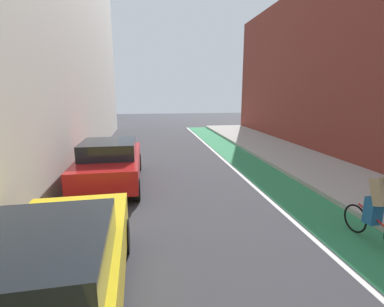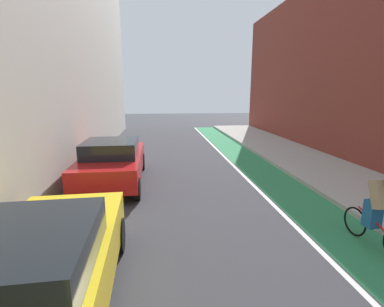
% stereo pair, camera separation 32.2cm
% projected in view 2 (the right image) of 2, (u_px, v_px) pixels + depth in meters
% --- Properties ---
extents(ground_plane, '(71.35, 71.35, 0.00)m').
position_uv_depth(ground_plane, '(204.00, 215.00, 7.14)').
color(ground_plane, '#38383D').
extents(bike_lane_paint, '(1.60, 32.43, 0.00)m').
position_uv_depth(bike_lane_paint, '(281.00, 186.00, 9.41)').
color(bike_lane_paint, '#2D8451').
rests_on(bike_lane_paint, ground).
extents(lane_divider_stripe, '(0.12, 32.43, 0.00)m').
position_uv_depth(lane_divider_stripe, '(255.00, 187.00, 9.31)').
color(lane_divider_stripe, white).
rests_on(lane_divider_stripe, ground).
extents(sidewalk_right, '(3.33, 32.43, 0.14)m').
position_uv_depth(sidewalk_right, '(348.00, 181.00, 9.68)').
color(sidewalk_right, '#A8A59E').
rests_on(sidewalk_right, ground).
extents(parked_sedan_yellow_cab, '(2.02, 4.69, 1.53)m').
position_uv_depth(parked_sedan_yellow_cab, '(34.00, 278.00, 3.51)').
color(parked_sedan_yellow_cab, yellow).
rests_on(parked_sedan_yellow_cab, ground).
extents(parked_sedan_red, '(2.04, 4.48, 1.53)m').
position_uv_depth(parked_sedan_red, '(113.00, 161.00, 9.48)').
color(parked_sedan_red, red).
rests_on(parked_sedan_red, ground).
extents(cyclist_trailing, '(0.48, 1.68, 1.60)m').
position_uv_depth(cyclist_trailing, '(377.00, 210.00, 5.50)').
color(cyclist_trailing, black).
rests_on(cyclist_trailing, ground).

